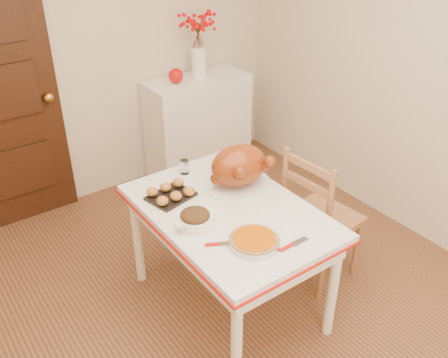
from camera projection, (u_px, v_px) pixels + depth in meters
floor at (235, 324)px, 3.16m from camera, size 3.50×4.00×0.00m
wall_back at (85, 54)px, 3.92m from camera, size 3.50×0.00×2.50m
wall_right at (442, 80)px, 3.40m from camera, size 0.00×4.00×2.50m
door_back at (0, 101)px, 3.66m from camera, size 0.85×0.06×2.06m
sideboard at (198, 127)px, 4.61m from camera, size 0.93×0.41×0.93m
kitchen_table at (229, 259)px, 3.12m from camera, size 0.87×1.27×0.76m
chair_oak at (322, 215)px, 3.33m from camera, size 0.47×0.47×0.99m
berry_vase at (198, 46)px, 4.24m from camera, size 0.29×0.29×0.56m
apple at (176, 76)px, 4.24m from camera, size 0.13×0.13×0.13m
turkey_platter at (239, 167)px, 3.07m from camera, size 0.49×0.43×0.27m
pumpkin_pie at (254, 240)px, 2.62m from camera, size 0.30×0.30×0.06m
stuffing_dish at (195, 219)px, 2.76m from camera, size 0.30×0.26×0.10m
rolls_tray at (171, 193)px, 3.01m from camera, size 0.30×0.26×0.07m
pie_server at (293, 244)px, 2.63m from camera, size 0.19×0.06×0.01m
carving_knife at (226, 243)px, 2.63m from camera, size 0.22×0.15×0.01m
drinking_glass at (184, 167)px, 3.26m from camera, size 0.07×0.07×0.10m
shaker_pair at (226, 158)px, 3.37m from camera, size 0.10×0.06×0.09m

